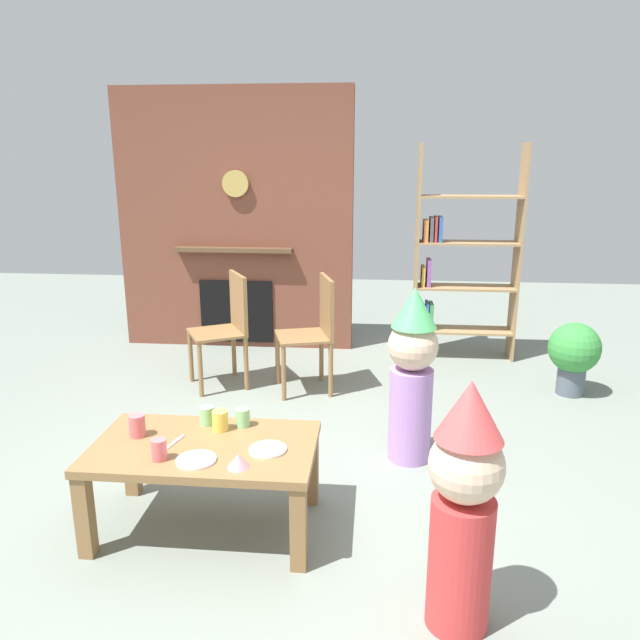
{
  "coord_description": "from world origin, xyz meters",
  "views": [
    {
      "loc": [
        0.47,
        -2.99,
        1.76
      ],
      "look_at": [
        0.15,
        0.4,
        0.85
      ],
      "focal_mm": 33.72,
      "sensor_mm": 36.0,
      "label": 1
    }
  ],
  "objects_px": {
    "dining_chair_left": "(228,323)",
    "paper_cup_far_left": "(220,421)",
    "paper_plate_rear": "(268,449)",
    "child_with_cone_hat": "(464,501)",
    "child_in_pink": "(412,371)",
    "paper_cup_far_right": "(207,416)",
    "coffee_table": "(205,458)",
    "paper_cup_center": "(243,417)",
    "paper_cup_near_right": "(159,450)",
    "bookshelf": "(458,262)",
    "dining_chair_middle": "(315,327)",
    "potted_plant_tall": "(574,352)",
    "paper_cup_near_left": "(137,426)",
    "birthday_cake_slice": "(238,461)",
    "paper_plate_front": "(196,460)"
  },
  "relations": [
    {
      "from": "paper_cup_far_left",
      "to": "birthday_cake_slice",
      "type": "bearing_deg",
      "value": -64.47
    },
    {
      "from": "paper_plate_rear",
      "to": "birthday_cake_slice",
      "type": "bearing_deg",
      "value": -121.42
    },
    {
      "from": "birthday_cake_slice",
      "to": "dining_chair_middle",
      "type": "xyz_separation_m",
      "value": [
        0.13,
        2.09,
        0.03
      ]
    },
    {
      "from": "paper_cup_center",
      "to": "dining_chair_left",
      "type": "xyz_separation_m",
      "value": [
        -0.5,
        1.73,
        0.02
      ]
    },
    {
      "from": "paper_plate_rear",
      "to": "child_with_cone_hat",
      "type": "height_order",
      "value": "child_with_cone_hat"
    },
    {
      "from": "potted_plant_tall",
      "to": "bookshelf",
      "type": "bearing_deg",
      "value": 132.57
    },
    {
      "from": "paper_cup_center",
      "to": "paper_cup_near_right",
      "type": "bearing_deg",
      "value": -127.88
    },
    {
      "from": "paper_cup_near_right",
      "to": "child_in_pink",
      "type": "bearing_deg",
      "value": 39.74
    },
    {
      "from": "paper_cup_near_right",
      "to": "child_with_cone_hat",
      "type": "height_order",
      "value": "child_with_cone_hat"
    },
    {
      "from": "child_in_pink",
      "to": "dining_chair_left",
      "type": "bearing_deg",
      "value": -77.65
    },
    {
      "from": "bookshelf",
      "to": "paper_cup_near_right",
      "type": "distance_m",
      "value": 3.46
    },
    {
      "from": "paper_plate_rear",
      "to": "paper_cup_far_left",
      "type": "bearing_deg",
      "value": 144.43
    },
    {
      "from": "paper_plate_rear",
      "to": "bookshelf",
      "type": "bearing_deg",
      "value": 67.22
    },
    {
      "from": "paper_cup_near_right",
      "to": "potted_plant_tall",
      "type": "xyz_separation_m",
      "value": [
        2.47,
        2.14,
        -0.16
      ]
    },
    {
      "from": "bookshelf",
      "to": "potted_plant_tall",
      "type": "bearing_deg",
      "value": -47.43
    },
    {
      "from": "coffee_table",
      "to": "paper_plate_rear",
      "type": "height_order",
      "value": "paper_plate_rear"
    },
    {
      "from": "coffee_table",
      "to": "paper_cup_near_left",
      "type": "height_order",
      "value": "paper_cup_near_left"
    },
    {
      "from": "bookshelf",
      "to": "dining_chair_middle",
      "type": "height_order",
      "value": "bookshelf"
    },
    {
      "from": "paper_cup_center",
      "to": "paper_plate_rear",
      "type": "xyz_separation_m",
      "value": [
        0.17,
        -0.25,
        -0.04
      ]
    },
    {
      "from": "child_with_cone_hat",
      "to": "dining_chair_left",
      "type": "relative_size",
      "value": 1.12
    },
    {
      "from": "paper_cup_near_right",
      "to": "paper_cup_center",
      "type": "distance_m",
      "value": 0.49
    },
    {
      "from": "child_with_cone_hat",
      "to": "bookshelf",
      "type": "bearing_deg",
      "value": -71.41
    },
    {
      "from": "paper_plate_front",
      "to": "birthday_cake_slice",
      "type": "distance_m",
      "value": 0.21
    },
    {
      "from": "bookshelf",
      "to": "paper_cup_far_right",
      "type": "bearing_deg",
      "value": -120.86
    },
    {
      "from": "paper_cup_far_left",
      "to": "potted_plant_tall",
      "type": "bearing_deg",
      "value": 38.52
    },
    {
      "from": "coffee_table",
      "to": "dining_chair_middle",
      "type": "distance_m",
      "value": 1.92
    },
    {
      "from": "coffee_table",
      "to": "paper_cup_center",
      "type": "relative_size",
      "value": 11.35
    },
    {
      "from": "paper_cup_far_left",
      "to": "paper_cup_center",
      "type": "bearing_deg",
      "value": 28.91
    },
    {
      "from": "coffee_table",
      "to": "child_with_cone_hat",
      "type": "relative_size",
      "value": 1.05
    },
    {
      "from": "paper_cup_far_right",
      "to": "paper_plate_rear",
      "type": "distance_m",
      "value": 0.44
    },
    {
      "from": "paper_plate_front",
      "to": "paper_plate_rear",
      "type": "height_order",
      "value": "same"
    },
    {
      "from": "dining_chair_left",
      "to": "dining_chair_middle",
      "type": "xyz_separation_m",
      "value": [
        0.7,
        -0.05,
        0.0
      ]
    },
    {
      "from": "dining_chair_left",
      "to": "paper_cup_far_left",
      "type": "bearing_deg",
      "value": 73.93
    },
    {
      "from": "child_with_cone_hat",
      "to": "paper_cup_far_left",
      "type": "bearing_deg",
      "value": -7.06
    },
    {
      "from": "child_with_cone_hat",
      "to": "child_in_pink",
      "type": "distance_m",
      "value": 1.35
    },
    {
      "from": "paper_cup_far_right",
      "to": "child_in_pink",
      "type": "bearing_deg",
      "value": 29.15
    },
    {
      "from": "birthday_cake_slice",
      "to": "potted_plant_tall",
      "type": "distance_m",
      "value": 3.03
    },
    {
      "from": "bookshelf",
      "to": "birthday_cake_slice",
      "type": "xyz_separation_m",
      "value": [
        -1.31,
        -3.04,
        -0.4
      ]
    },
    {
      "from": "bookshelf",
      "to": "birthday_cake_slice",
      "type": "distance_m",
      "value": 3.34
    },
    {
      "from": "paper_cup_near_left",
      "to": "paper_plate_front",
      "type": "relative_size",
      "value": 0.61
    },
    {
      "from": "paper_cup_near_left",
      "to": "paper_cup_far_left",
      "type": "relative_size",
      "value": 1.08
    },
    {
      "from": "paper_plate_front",
      "to": "paper_plate_rear",
      "type": "xyz_separation_m",
      "value": [
        0.3,
        0.13,
        0.0
      ]
    },
    {
      "from": "potted_plant_tall",
      "to": "child_in_pink",
      "type": "bearing_deg",
      "value": -138.15
    },
    {
      "from": "paper_cup_center",
      "to": "bookshelf",
      "type": "bearing_deg",
      "value": 62.25
    },
    {
      "from": "paper_cup_far_right",
      "to": "birthday_cake_slice",
      "type": "bearing_deg",
      "value": -58.59
    },
    {
      "from": "coffee_table",
      "to": "dining_chair_middle",
      "type": "height_order",
      "value": "dining_chair_middle"
    },
    {
      "from": "coffee_table",
      "to": "dining_chair_middle",
      "type": "bearing_deg",
      "value": 79.79
    },
    {
      "from": "paper_cup_far_left",
      "to": "paper_plate_front",
      "type": "relative_size",
      "value": 0.56
    },
    {
      "from": "dining_chair_left",
      "to": "potted_plant_tall",
      "type": "distance_m",
      "value": 2.68
    },
    {
      "from": "child_in_pink",
      "to": "dining_chair_middle",
      "type": "height_order",
      "value": "child_in_pink"
    }
  ]
}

